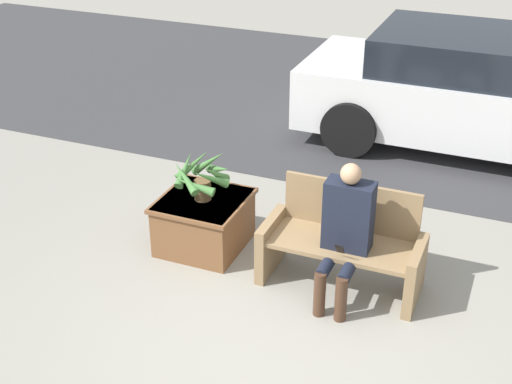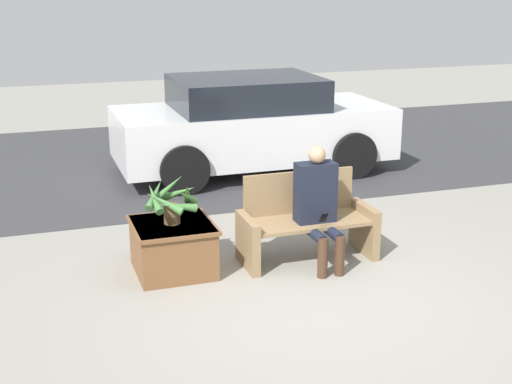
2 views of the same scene
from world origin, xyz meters
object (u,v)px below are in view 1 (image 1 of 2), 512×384
Objects in this scene: bench at (343,244)px; planter_box at (204,221)px; parked_car at (468,91)px; potted_plant at (201,176)px; person_seated at (345,228)px.

bench is 1.72× the size of planter_box.
bench is 0.34× the size of parked_car.
parked_car reaches higher than planter_box.
bench is at bearing -3.19° from planter_box.
potted_plant reaches higher than planter_box.
planter_box is 0.20× the size of parked_car.
parked_car is (0.57, 3.60, 0.34)m from bench.
planter_box is 1.39× the size of potted_plant.
bench is 1.44m from planter_box.
potted_plant is (-1.44, 0.07, 0.38)m from bench.
parked_car is at bearing 81.02° from bench.
person_seated is 1.57m from planter_box.
person_seated is at bearing -9.54° from potted_plant.
bench is 1.14× the size of person_seated.
planter_box is (-1.44, 0.08, -0.12)m from bench.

